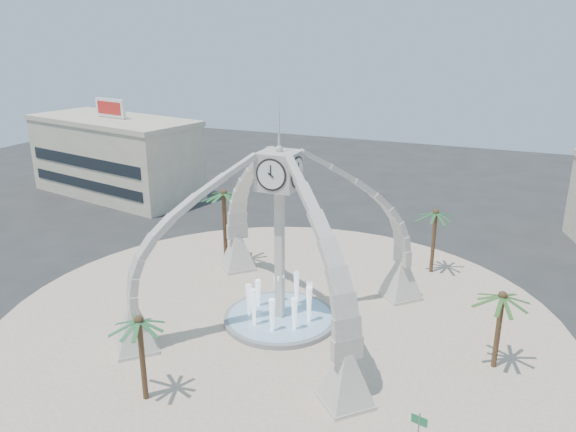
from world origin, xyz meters
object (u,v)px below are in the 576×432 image
at_px(palm_west, 224,194).
at_px(palm_north, 436,213).
at_px(clock_tower, 280,236).
at_px(fountain, 280,317).
at_px(street_sign, 419,426).
at_px(palm_south, 139,321).
at_px(palm_east, 503,297).

relative_size(palm_west, palm_north, 1.22).
xyz_separation_m(clock_tower, fountain, (0.00, 0.00, -6.20)).
xyz_separation_m(clock_tower, street_sign, (11.48, -9.54, -4.76)).
xyz_separation_m(palm_north, palm_south, (-11.89, -23.91, -0.42)).
relative_size(clock_tower, palm_south, 3.20).
bearing_deg(palm_north, fountain, -123.50).
xyz_separation_m(clock_tower, palm_west, (-8.46, 7.42, 0.03)).
bearing_deg(palm_east, fountain, 179.50).
bearing_deg(palm_south, palm_north, 63.57).
xyz_separation_m(palm_west, palm_south, (5.07, -18.49, -1.61)).
bearing_deg(palm_south, palm_west, 105.35).
xyz_separation_m(fountain, palm_north, (8.50, 12.84, 5.04)).
bearing_deg(palm_west, fountain, -41.24).
bearing_deg(fountain, palm_west, 138.76).
xyz_separation_m(fountain, palm_east, (14.43, -0.13, 4.51)).
bearing_deg(clock_tower, street_sign, -39.72).
distance_m(fountain, palm_north, 16.20).
distance_m(fountain, street_sign, 15.00).
bearing_deg(palm_west, palm_north, 17.74).
relative_size(palm_east, palm_west, 0.75).
bearing_deg(palm_north, clock_tower, -123.50).
distance_m(palm_west, street_sign, 26.61).
distance_m(clock_tower, fountain, 6.20).
xyz_separation_m(palm_east, palm_south, (-17.82, -10.94, 0.11)).
bearing_deg(street_sign, fountain, 153.31).
xyz_separation_m(palm_east, street_sign, (-2.95, -9.41, -3.07)).
relative_size(clock_tower, palm_east, 3.25).
distance_m(fountain, palm_west, 12.86).
bearing_deg(clock_tower, palm_south, -107.00).
bearing_deg(street_sign, palm_east, 85.65).
height_order(fountain, palm_west, palm_west).
xyz_separation_m(palm_east, palm_west, (-22.89, 7.54, 1.72)).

